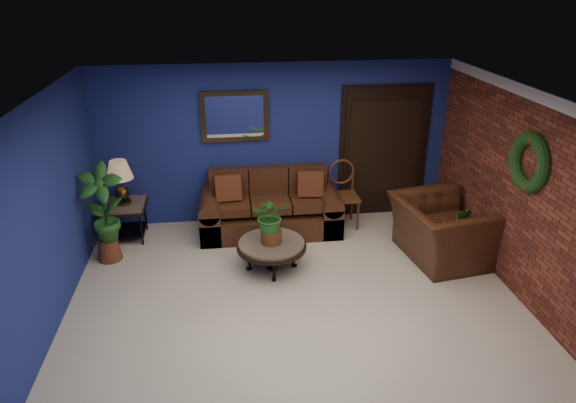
{
  "coord_description": "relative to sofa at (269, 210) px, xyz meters",
  "views": [
    {
      "loc": [
        -0.76,
        -5.11,
        3.69
      ],
      "look_at": [
        -0.04,
        0.55,
        1.14
      ],
      "focal_mm": 32.0,
      "sensor_mm": 36.0,
      "label": 1
    }
  ],
  "objects": [
    {
      "name": "floor",
      "position": [
        0.13,
        -2.08,
        -0.31
      ],
      "size": [
        5.5,
        5.5,
        0.0
      ],
      "primitive_type": "plane",
      "color": "beige",
      "rests_on": "ground"
    },
    {
      "name": "wall_back",
      "position": [
        0.13,
        0.42,
        0.94
      ],
      "size": [
        5.5,
        0.04,
        2.5
      ],
      "primitive_type": "cube",
      "color": "navy",
      "rests_on": "ground"
    },
    {
      "name": "wall_left",
      "position": [
        -2.62,
        -2.08,
        0.94
      ],
      "size": [
        0.04,
        5.0,
        2.5
      ],
      "primitive_type": "cube",
      "color": "navy",
      "rests_on": "ground"
    },
    {
      "name": "wall_right_brick",
      "position": [
        2.88,
        -2.08,
        0.94
      ],
      "size": [
        0.04,
        5.0,
        2.5
      ],
      "primitive_type": "cube",
      "color": "brown",
      "rests_on": "ground"
    },
    {
      "name": "ceiling",
      "position": [
        0.13,
        -2.08,
        2.19
      ],
      "size": [
        5.5,
        5.0,
        0.02
      ],
      "primitive_type": "cube",
      "color": "white",
      "rests_on": "wall_back"
    },
    {
      "name": "crown_molding",
      "position": [
        2.85,
        -2.08,
        2.12
      ],
      "size": [
        0.03,
        5.0,
        0.14
      ],
      "primitive_type": "cube",
      "color": "white",
      "rests_on": "wall_right_brick"
    },
    {
      "name": "wall_mirror",
      "position": [
        -0.47,
        0.38,
        1.41
      ],
      "size": [
        1.02,
        0.06,
        0.77
      ],
      "primitive_type": "cube",
      "color": "#473319",
      "rests_on": "wall_back"
    },
    {
      "name": "closet_door",
      "position": [
        1.88,
        0.39,
        0.74
      ],
      "size": [
        1.44,
        0.06,
        2.18
      ],
      "primitive_type": "cube",
      "color": "black",
      "rests_on": "wall_back"
    },
    {
      "name": "wreath",
      "position": [
        2.82,
        -2.03,
        1.39
      ],
      "size": [
        0.16,
        0.72,
        0.72
      ],
      "primitive_type": "torus",
      "rotation": [
        0.0,
        1.57,
        0.0
      ],
      "color": "black",
      "rests_on": "wall_right_brick"
    },
    {
      "name": "sofa",
      "position": [
        0.0,
        0.0,
        0.0
      ],
      "size": [
        2.13,
        0.92,
        0.96
      ],
      "color": "#472314",
      "rests_on": "ground"
    },
    {
      "name": "coffee_table",
      "position": [
        -0.08,
        -1.19,
        0.03
      ],
      "size": [
        0.94,
        0.94,
        0.4
      ],
      "rotation": [
        0.0,
        0.0,
        -0.06
      ],
      "color": "#4E4945",
      "rests_on": "ground"
    },
    {
      "name": "end_table",
      "position": [
        -2.17,
        -0.03,
        0.12
      ],
      "size": [
        0.63,
        0.63,
        0.57
      ],
      "color": "#4E4945",
      "rests_on": "ground"
    },
    {
      "name": "table_lamp",
      "position": [
        -2.17,
        -0.03,
        0.67
      ],
      "size": [
        0.39,
        0.39,
        0.64
      ],
      "color": "#473319",
      "rests_on": "end_table"
    },
    {
      "name": "side_chair",
      "position": [
        1.16,
        0.05,
        0.28
      ],
      "size": [
        0.46,
        0.46,
        1.05
      ],
      "rotation": [
        0.0,
        0.0,
        0.02
      ],
      "color": "brown",
      "rests_on": "ground"
    },
    {
      "name": "armchair",
      "position": [
        2.28,
        -1.17,
        0.11
      ],
      "size": [
        1.3,
        1.44,
        0.84
      ],
      "primitive_type": "imported",
      "rotation": [
        0.0,
        0.0,
        1.72
      ],
      "color": "#472314",
      "rests_on": "ground"
    },
    {
      "name": "coffee_plant",
      "position": [
        -0.08,
        -1.19,
        0.45
      ],
      "size": [
        0.5,
        0.44,
        0.66
      ],
      "color": "brown",
      "rests_on": "coffee_table"
    },
    {
      "name": "floor_plant",
      "position": [
        2.48,
        -1.21,
        0.1
      ],
      "size": [
        0.4,
        0.35,
        0.8
      ],
      "color": "brown",
      "rests_on": "ground"
    },
    {
      "name": "tall_plant",
      "position": [
        -2.32,
        -0.65,
        0.44
      ],
      "size": [
        0.64,
        0.47,
        1.4
      ],
      "color": "brown",
      "rests_on": "ground"
    }
  ]
}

